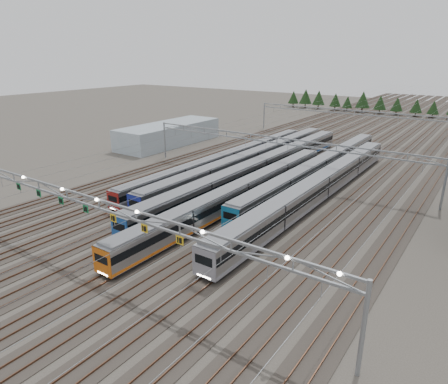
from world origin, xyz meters
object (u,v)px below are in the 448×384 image
Objects in this scene: train_c at (260,168)px; train_f at (320,187)px; train_b at (252,160)px; gantry_far at (354,116)px; gantry_near at (98,206)px; train_a at (229,159)px; west_shed at (169,134)px; train_d at (241,193)px; gantry_mid at (277,145)px; train_e at (318,168)px.

train_c is 14.14m from train_f.
gantry_far is at bearing 80.97° from train_b.
train_f is at bearing 71.54° from gantry_near.
gantry_near reaches higher than train_a.
train_c is at bearing -21.20° from west_shed.
train_d is (4.50, -13.56, -0.10)m from train_c.
gantry_near reaches higher than gantry_far.
gantry_mid is 1.00× the size of gantry_far.
gantry_far reaches higher than train_a.
gantry_far is at bearing 87.26° from train_c.
gantry_far reaches higher than west_shed.
gantry_mid reaches higher than train_f.
gantry_far reaches higher than train_b.
train_f is at bearing -20.13° from west_shed.
train_d is at bearing -63.64° from train_b.
gantry_near reaches higher than west_shed.
west_shed is at bearing 145.48° from train_d.
train_c is at bearing 93.31° from gantry_near.
train_e is at bearing 31.90° from gantry_mid.
west_shed is (-43.88, 7.26, 0.55)m from train_e.
west_shed is (-37.08, 51.58, -4.46)m from gantry_near.
train_f is (18.00, -8.81, 0.09)m from train_b.
train_e is at bearing 7.05° from train_b.
gantry_near is at bearing -54.29° from west_shed.
gantry_mid is at bearing -17.15° from west_shed.
train_d is at bearing -50.66° from train_a.
train_b is at bearing 98.93° from gantry_near.
train_a is 27.98m from west_shed.
train_e is at bearing -80.61° from gantry_far.
train_c is 47.31m from gantry_far.
train_e is 44.48m from west_shed.
train_a is 0.95× the size of train_b.
train_c is 1.15× the size of train_e.
train_c reaches higher than train_d.
train_b is 1.13× the size of gantry_near.
train_a is 2.01× the size of west_shed.
gantry_far is at bearing 99.39° from train_e.
train_b is at bearing 159.44° from gantry_mid.
train_c is at bearing -145.15° from train_e.
train_b reaches higher than train_e.
train_a is at bearing 175.73° from gantry_mid.
gantry_far reaches higher than train_c.
train_a is 1.13× the size of train_d.
train_c is 5.24m from gantry_mid.
gantry_near is 1.00× the size of gantry_far.
gantry_far is (0.05, 85.12, -0.70)m from gantry_near.
train_f is 51.53m from west_shed.
train_b is 6.43m from train_c.
train_a is 0.89× the size of train_c.
gantry_near is 1.88× the size of west_shed.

